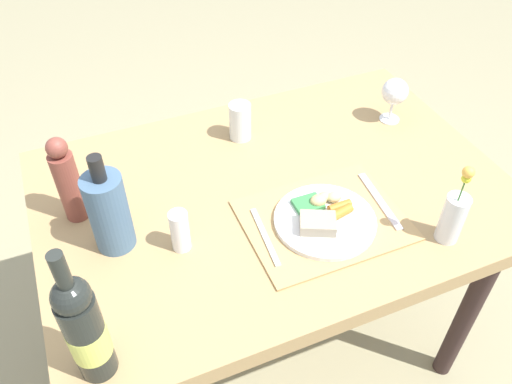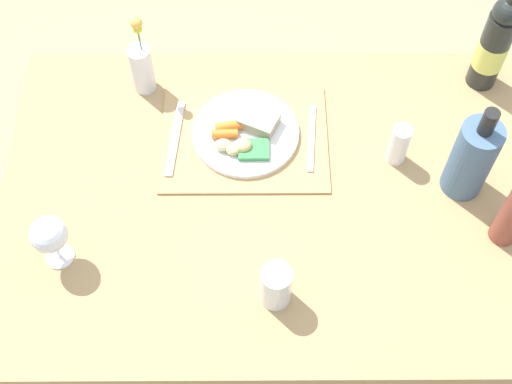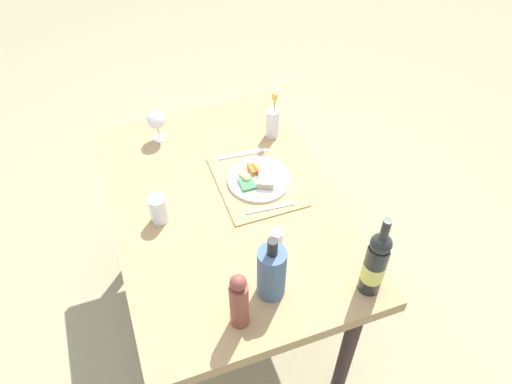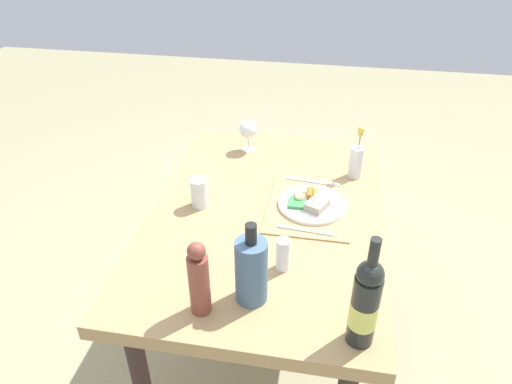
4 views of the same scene
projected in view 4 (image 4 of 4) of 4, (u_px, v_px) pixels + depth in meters
ground_plane at (264, 349)px, 2.13m from camera, size 8.00×8.00×0.00m
dining_table at (266, 231)px, 1.76m from camera, size 1.22×0.84×0.76m
placemat at (309, 205)px, 1.74m from camera, size 0.39×0.30×0.01m
dinner_plate at (311, 203)px, 1.73m from camera, size 0.25×0.25×0.04m
fork at (305, 230)px, 1.61m from camera, size 0.03×0.19×0.00m
knife at (312, 181)px, 1.87m from camera, size 0.04×0.21×0.00m
wine_bottle at (365, 303)px, 1.16m from camera, size 0.07×0.07×0.34m
wine_glass at (248, 130)px, 2.05m from camera, size 0.08×0.08×0.14m
flower_vase at (356, 160)px, 1.88m from camera, size 0.06×0.06×0.23m
cooler_bottle at (251, 270)px, 1.30m from camera, size 0.09×0.09×0.26m
water_tumbler at (200, 194)px, 1.72m from camera, size 0.06×0.06×0.11m
pepper_mill at (199, 280)px, 1.26m from camera, size 0.06×0.06×0.24m
salt_shaker at (283, 254)px, 1.43m from camera, size 0.04×0.04×0.11m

